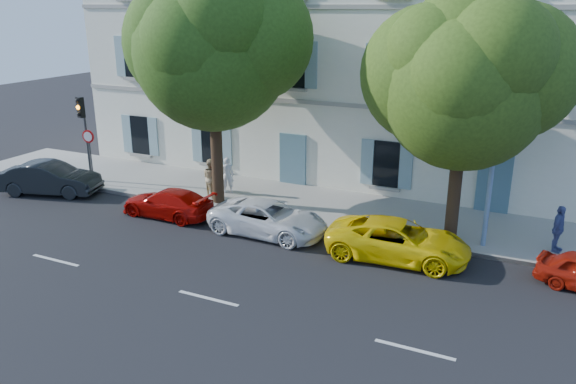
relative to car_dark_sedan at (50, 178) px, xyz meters
The scene contains 16 objects.
ground 11.63m from the car_dark_sedan, ahead, with size 90.00×90.00×0.00m, color black.
sidewalk 12.07m from the car_dark_sedan, 16.40° to the left, with size 36.00×4.50×0.15m, color #A09E96.
kerb 11.64m from the car_dark_sedan, ahead, with size 36.00×0.16×0.16m, color #9E998E.
building 15.66m from the car_dark_sedan, 38.37° to the left, with size 28.00×7.00×12.00m, color white.
car_dark_sedan is the anchor object (origin of this frame).
car_red_coupe 6.47m from the car_dark_sedan, ahead, with size 1.58×3.89×1.13m, color #A90904.
car_white_coupe 10.93m from the car_dark_sedan, ahead, with size 2.04×4.43×1.23m, color white.
car_yellow_supercar 15.81m from the car_dark_sedan, ahead, with size 2.18×4.72×1.31m, color yellow.
tree_left 9.61m from the car_dark_sedan, 14.38° to the left, with size 6.16×6.16×9.56m.
tree_right 17.96m from the car_dark_sedan, ahead, with size 5.47×5.47×8.42m.
traffic_light 3.00m from the car_dark_sedan, 75.82° to the left, with size 0.35×0.45×3.97m.
road_sign 2.24m from the car_dark_sedan, 54.44° to the left, with size 0.59×0.12×2.58m.
street_lamp 18.84m from the car_dark_sedan, ahead, with size 0.30×1.75×8.19m.
pedestrian_a 7.96m from the car_dark_sedan, 23.14° to the left, with size 0.59×0.39×1.61m, color white.
pedestrian_b 7.36m from the car_dark_sedan, 19.00° to the left, with size 0.82×0.64×1.68m, color tan.
pedestrian_c 20.73m from the car_dark_sedan, ahead, with size 0.95×0.39×1.61m, color #4F5992.
Camera 1 is at (8.22, -16.07, 8.09)m, focal length 35.00 mm.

